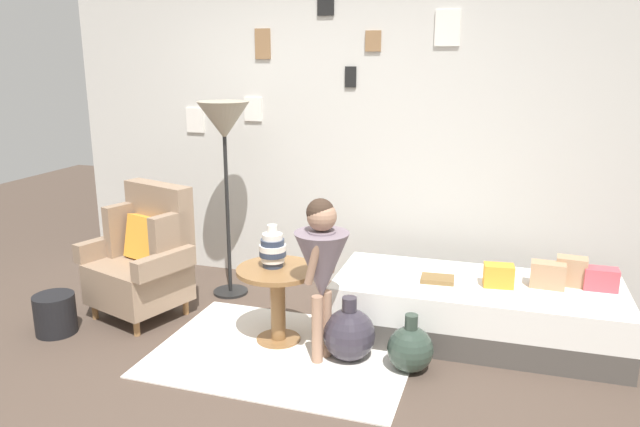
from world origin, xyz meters
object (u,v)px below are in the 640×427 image
Objects in this scene: side_table at (278,289)px; floor_lamp at (224,129)px; armchair at (145,258)px; demijohn_near at (349,334)px; demijohn_far at (410,349)px; magazine_basket at (55,314)px; book_on_daybed at (438,279)px; daybed at (476,310)px; person_child at (322,260)px; vase_striped at (273,249)px.

floor_lamp reaches higher than side_table.
armchair reaches higher than side_table.
demijohn_near is 1.14× the size of demijohn_far.
demijohn_far reaches higher than magazine_basket.
book_on_daybed is at bearing 81.01° from demijohn_far.
daybed is 3.52× the size of side_table.
side_table reaches higher than daybed.
daybed is 1.20m from person_child.
side_table is 0.51× the size of person_child.
person_child reaches higher than vase_striped.
vase_striped is 1.09m from demijohn_far.
magazine_basket is (-2.44, -0.23, -0.01)m from demijohn_far.
person_child is at bearing -145.09° from daybed.
armchair is 2.06m from demijohn_far.
armchair is at bearing -172.34° from book_on_daybed.
armchair is 1.09m from vase_striped.
person_child reaches higher than daybed.
demijohn_near is 2.06m from magazine_basket.
daybed is 6.83× the size of magazine_basket.
armchair is 0.63× the size of floor_lamp.
book_on_daybed is (0.64, 0.57, -0.25)m from person_child.
armchair is at bearing 168.79° from person_child.
armchair is 1.79× the size of side_table.
side_table is 0.95m from demijohn_far.
demijohn_far is (-0.08, -0.54, -0.27)m from book_on_daybed.
side_table is 0.57m from demijohn_near.
demijohn_near is at bearing -10.60° from side_table.
demijohn_far is (1.61, -0.81, -1.19)m from floor_lamp.
demijohn_near is 0.40m from demijohn_far.
person_child reaches higher than book_on_daybed.
book_on_daybed is 0.59× the size of demijohn_far.
demijohn_near is (-0.48, -0.51, -0.24)m from book_on_daybed.
demijohn_far is at bearing -7.82° from side_table.
book_on_daybed is at bearing 7.66° from armchair.
floor_lamp is (-1.96, 0.22, 1.14)m from daybed.
vase_striped reaches higher than demijohn_far.
demijohn_near is at bearing -11.97° from vase_striped.
demijohn_far is (-0.35, -0.59, -0.05)m from daybed.
demijohn_near reaches higher than daybed.
person_child is 0.90m from book_on_daybed.
person_child is 2.51× the size of demijohn_near.
armchair is 3.46× the size of magazine_basket.
vase_striped is at bearing -5.66° from armchair.
armchair reaches higher than book_on_daybed.
armchair is at bearing -171.82° from daybed.
armchair reaches higher than demijohn_far.
vase_striped is at bearing -161.12° from daybed.
demijohn_far is 1.32× the size of magazine_basket.
floor_lamp reaches higher than vase_striped.
book_on_daybed reaches higher than daybed.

